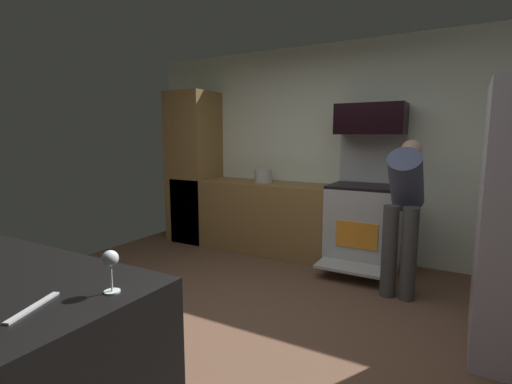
# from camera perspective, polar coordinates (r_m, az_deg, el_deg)

# --- Properties ---
(ground_plane) EXTENTS (5.20, 4.80, 0.02)m
(ground_plane) POSITION_cam_1_polar(r_m,az_deg,el_deg) (3.09, -4.08, -20.49)
(ground_plane) COLOR brown
(wall_back) EXTENTS (5.20, 0.12, 2.60)m
(wall_back) POSITION_cam_1_polar(r_m,az_deg,el_deg) (4.83, 11.32, 6.07)
(wall_back) COLOR silver
(wall_back) RESTS_ON ground
(lower_cabinet_run) EXTENTS (2.40, 0.60, 0.90)m
(lower_cabinet_run) POSITION_cam_1_polar(r_m,az_deg,el_deg) (4.97, -0.20, -3.59)
(lower_cabinet_run) COLOR olive
(lower_cabinet_run) RESTS_ON ground
(cabinet_column) EXTENTS (0.60, 0.60, 2.10)m
(cabinet_column) POSITION_cam_1_polar(r_m,az_deg,el_deg) (5.45, -9.41, 3.73)
(cabinet_column) COLOR olive
(cabinet_column) RESTS_ON ground
(oven_range) EXTENTS (0.76, 0.97, 1.51)m
(oven_range) POSITION_cam_1_polar(r_m,az_deg,el_deg) (4.43, 16.15, -4.62)
(oven_range) COLOR #B8BBBC
(oven_range) RESTS_ON ground
(microwave) EXTENTS (0.74, 0.38, 0.34)m
(microwave) POSITION_cam_1_polar(r_m,az_deg,el_deg) (4.42, 17.06, 10.57)
(microwave) COLOR black
(microwave) RESTS_ON oven_range
(person_cook) EXTENTS (0.31, 0.65, 1.45)m
(person_cook) POSITION_cam_1_polar(r_m,az_deg,el_deg) (3.75, 21.59, -1.61)
(person_cook) COLOR #424242
(person_cook) RESTS_ON ground
(wine_glass_near) EXTENTS (0.06, 0.06, 0.16)m
(wine_glass_near) POSITION_cam_1_polar(r_m,az_deg,el_deg) (1.52, -21.27, -9.84)
(wine_glass_near) COLOR silver
(wine_glass_near) RESTS_ON counter_island
(knife_chef) EXTENTS (0.11, 0.23, 0.01)m
(knife_chef) POSITION_cam_1_polar(r_m,az_deg,el_deg) (1.54, -30.78, -14.81)
(knife_chef) COLOR #B7BABF
(knife_chef) RESTS_ON counter_island
(stock_pot) EXTENTS (0.23, 0.23, 0.17)m
(stock_pot) POSITION_cam_1_polar(r_m,az_deg,el_deg) (4.83, 1.07, 2.50)
(stock_pot) COLOR #BABBBA
(stock_pot) RESTS_ON lower_cabinet_run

